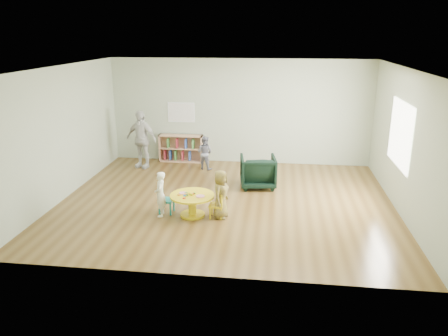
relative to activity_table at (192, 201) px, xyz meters
name	(u,v)px	position (x,y,z in m)	size (l,w,h in m)	color
room	(227,114)	(0.58, 0.83, 1.59)	(7.10, 7.00, 2.80)	brown
activity_table	(192,201)	(0.00, 0.00, 0.00)	(0.87, 0.87, 0.48)	yellow
kid_chair_left	(164,199)	(-0.58, 0.08, -0.02)	(0.30, 0.30, 0.53)	#18867E
kid_chair_right	(218,204)	(0.52, -0.03, -0.03)	(0.28, 0.28, 0.50)	yellow
bookshelf	(181,148)	(-1.05, 3.68, 0.06)	(1.20, 0.30, 0.75)	tan
alphabet_poster	(181,112)	(-1.04, 3.81, 1.05)	(0.74, 0.01, 0.54)	white
armchair	(258,172)	(1.19, 1.84, 0.07)	(0.79, 0.81, 0.74)	black
child_left	(160,194)	(-0.61, -0.07, 0.15)	(0.33, 0.21, 0.90)	white
child_right	(221,194)	(0.56, -0.01, 0.18)	(0.47, 0.30, 0.96)	gold
toddler	(205,153)	(-0.26, 3.04, 0.14)	(0.43, 0.33, 0.88)	#171B3B
adult_caretaker	(141,139)	(-1.94, 2.99, 0.46)	(0.89, 0.37, 1.53)	silver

